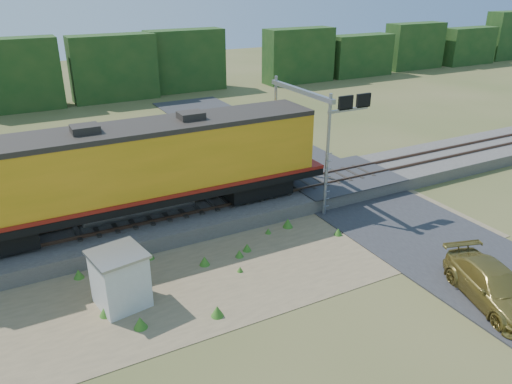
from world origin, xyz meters
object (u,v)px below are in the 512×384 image
locomotive (128,169)px  signal_gantry (312,116)px  shed (120,279)px  car (494,286)px

locomotive → signal_gantry: 10.57m
shed → car: bearing=-37.3°
signal_gantry → car: (0.99, -12.21, -4.45)m
locomotive → signal_gantry: bearing=-3.6°
shed → signal_gantry: (12.56, 5.16, 3.98)m
car → signal_gantry: bearing=111.3°
signal_gantry → shed: bearing=-157.6°
car → locomotive: bearing=148.2°
locomotive → car: size_ratio=4.01×
locomotive → signal_gantry: (10.43, -0.66, 1.58)m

